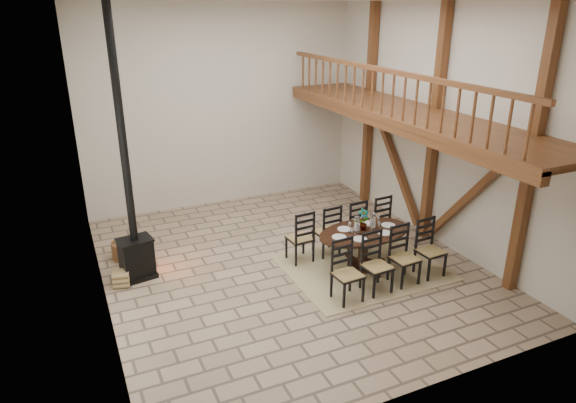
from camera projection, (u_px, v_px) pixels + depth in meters
name	position (u px, v px, depth m)	size (l,w,h in m)	color
ground	(289.00, 265.00, 10.38)	(8.00, 8.00, 0.00)	tan
room_shell	(345.00, 112.00, 9.74)	(7.02, 8.02, 5.01)	beige
rug	(362.00, 267.00, 10.27)	(3.00, 2.50, 0.02)	tan
dining_table	(363.00, 250.00, 10.13)	(2.52, 2.31, 1.25)	black
wood_stove	(133.00, 223.00, 9.50)	(0.70, 0.58, 5.00)	black
log_basket	(125.00, 249.00, 10.61)	(0.54, 0.54, 0.45)	brown
log_stack	(122.00, 279.00, 9.56)	(0.36, 0.37, 0.30)	tan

